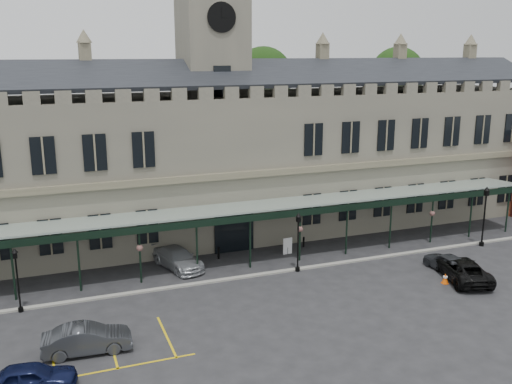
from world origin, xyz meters
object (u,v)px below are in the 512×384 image
object	(u,v)px
lamp_post_right	(485,211)
car_left_a	(31,378)
sign_board	(288,246)
car_right_a	(447,263)
traffic_cone	(445,279)
lamp_post_left	(17,275)
lamp_post_mid	(298,237)
station_building	(215,160)
car_left_b	(87,339)
car_taxi	(178,258)
car_van	(463,270)
clock_tower	(213,81)

from	to	relation	value
lamp_post_right	car_left_a	world-z (taller)	lamp_post_right
sign_board	car_right_a	bearing A→B (deg)	-42.92
traffic_cone	car_left_a	size ratio (longest dim) A/B	0.18
lamp_post_left	car_right_a	world-z (taller)	lamp_post_left
lamp_post_mid	car_left_a	bearing A→B (deg)	-152.65
lamp_post_right	station_building	bearing A→B (deg)	150.56
lamp_post_left	car_left_b	bearing A→B (deg)	-62.09
lamp_post_mid	lamp_post_right	bearing A→B (deg)	-1.04
lamp_post_right	car_left_b	size ratio (longest dim) A/B	1.08
lamp_post_mid	car_taxi	xyz separation A→B (m)	(-7.94, 3.72, -1.87)
lamp_post_right	traffic_cone	distance (m)	9.89
lamp_post_right	car_van	distance (m)	8.53
lamp_post_left	lamp_post_mid	distance (m)	18.62
traffic_cone	car_right_a	xyz separation A→B (m)	(1.54, 1.73, 0.34)
lamp_post_mid	car_right_a	distance (m)	10.96
lamp_post_right	car_left_a	xyz separation A→B (m)	(-34.37, -8.98, -2.26)
car_left_b	lamp_post_right	bearing A→B (deg)	-75.29
lamp_post_mid	car_taxi	size ratio (longest dim) A/B	0.87
lamp_post_mid	lamp_post_right	world-z (taller)	lamp_post_right
clock_tower	sign_board	size ratio (longest dim) A/B	18.88
car_right_a	clock_tower	bearing A→B (deg)	-47.78
lamp_post_right	sign_board	size ratio (longest dim) A/B	3.80
car_taxi	car_right_a	size ratio (longest dim) A/B	1.24
lamp_post_right	traffic_cone	bearing A→B (deg)	-145.99
clock_tower	car_van	bearing A→B (deg)	-51.35
lamp_post_left	sign_board	world-z (taller)	lamp_post_left
car_left_a	station_building	bearing A→B (deg)	-30.91
lamp_post_right	car_left_b	distance (m)	32.30
lamp_post_left	traffic_cone	xyz separation A→B (m)	(27.14, -5.61, -2.07)
lamp_post_right	clock_tower	bearing A→B (deg)	150.36
lamp_post_left	car_left_b	world-z (taller)	lamp_post_left
station_building	lamp_post_left	bearing A→B (deg)	-145.78
car_left_b	car_van	size ratio (longest dim) A/B	0.85
car_right_a	car_van	bearing A→B (deg)	90.59
lamp_post_left	station_building	bearing A→B (deg)	34.22
station_building	clock_tower	bearing A→B (deg)	90.00
car_van	lamp_post_mid	bearing A→B (deg)	-12.06
clock_tower	car_left_b	xyz separation A→B (m)	(-12.26, -17.20, -12.35)
clock_tower	car_van	distance (m)	24.20
clock_tower	car_left_a	xyz separation A→B (m)	(-15.00, -20.00, -12.41)
clock_tower	traffic_cone	size ratio (longest dim) A/B	34.14
car_van	car_right_a	bearing A→B (deg)	-73.24
station_building	car_left_a	world-z (taller)	station_building
traffic_cone	station_building	bearing A→B (deg)	125.16
lamp_post_left	lamp_post_mid	xyz separation A→B (m)	(18.62, 0.02, 0.18)
car_van	lamp_post_left	bearing A→B (deg)	5.89
lamp_post_left	car_left_b	distance (m)	7.49
lamp_post_right	traffic_cone	xyz separation A→B (m)	(-7.91, -5.34, -2.61)
lamp_post_left	sign_board	bearing A→B (deg)	10.47
car_left_a	car_right_a	xyz separation A→B (m)	(28.00, 5.37, -0.01)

